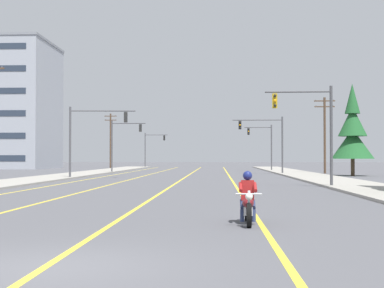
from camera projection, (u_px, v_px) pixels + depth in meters
name	position (u px, v px, depth m)	size (l,w,h in m)	color
ground_plane	(50.00, 267.00, 9.66)	(400.00, 400.00, 0.00)	#515156
lane_stripe_center	(186.00, 176.00, 54.61)	(0.16, 100.00, 0.01)	yellow
lane_stripe_left	(142.00, 176.00, 54.79)	(0.16, 100.00, 0.01)	yellow
lane_stripe_right	(230.00, 177.00, 54.43)	(0.16, 100.00, 0.01)	yellow
lane_stripe_far_left	(105.00, 176.00, 54.94)	(0.16, 100.00, 0.01)	yellow
sidewalk_kerb_right	(319.00, 178.00, 49.11)	(4.40, 110.00, 0.14)	#9E998E
sidewalk_kerb_left	(52.00, 177.00, 50.11)	(4.40, 110.00, 0.14)	#9E998E
motorcycle_with_rider	(248.00, 203.00, 15.87)	(0.70, 2.19, 1.46)	black
traffic_signal_near_right	(312.00, 121.00, 35.05)	(4.11, 0.37, 6.20)	#47474C
traffic_signal_near_left	(90.00, 130.00, 49.61)	(5.70, 0.66, 6.20)	#47474C
traffic_signal_mid_right	(268.00, 136.00, 61.76)	(5.43, 0.37, 6.20)	#47474C
traffic_signal_mid_left	(121.00, 139.00, 68.09)	(4.10, 0.37, 6.20)	#47474C
traffic_signal_far_right	(264.00, 141.00, 77.18)	(3.71, 0.37, 6.20)	#47474C
traffic_signal_far_left	(152.00, 145.00, 103.29)	(4.16, 0.37, 6.20)	#47474C
utility_pole_right_far	(325.00, 132.00, 64.72)	(2.36, 0.26, 8.59)	#4C3828
utility_pole_left_far	(111.00, 139.00, 93.14)	(1.99, 0.26, 8.91)	#4C3828
conifer_tree_right_verge_far	(353.00, 133.00, 56.52)	(4.14, 4.14, 9.11)	#4C3828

